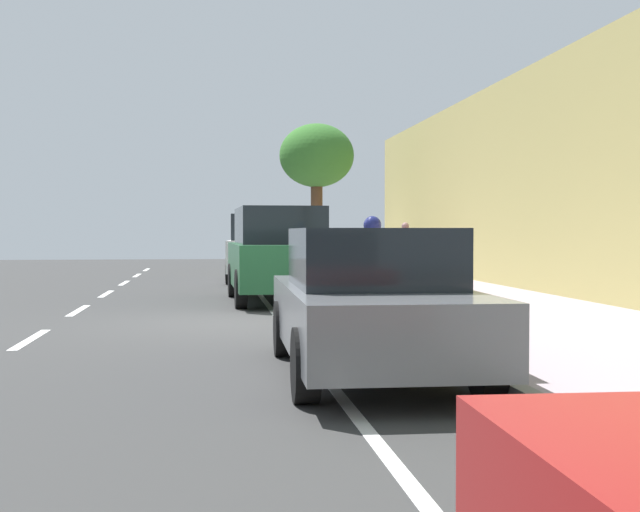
# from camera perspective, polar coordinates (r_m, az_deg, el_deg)

# --- Properties ---
(ground) EXTENTS (63.16, 63.16, 0.00)m
(ground) POSITION_cam_1_polar(r_m,az_deg,el_deg) (13.73, -5.61, -4.53)
(ground) COLOR #353535
(sidewalk) EXTENTS (4.40, 39.47, 0.16)m
(sidewalk) POSITION_cam_1_polar(r_m,az_deg,el_deg) (14.56, 12.19, -3.88)
(sidewalk) COLOR #A3919C
(sidewalk) RESTS_ON ground
(curb_edge) EXTENTS (0.16, 39.47, 0.16)m
(curb_edge) POSITION_cam_1_polar(r_m,az_deg,el_deg) (13.96, 3.34, -4.08)
(curb_edge) COLOR gray
(curb_edge) RESTS_ON ground
(lane_stripe_centre) EXTENTS (0.14, 40.00, 0.01)m
(lane_stripe_centre) POSITION_cam_1_polar(r_m,az_deg,el_deg) (14.20, -17.53, -4.38)
(lane_stripe_centre) COLOR white
(lane_stripe_centre) RESTS_ON ground
(lane_stripe_bike_edge) EXTENTS (0.12, 39.47, 0.01)m
(lane_stripe_bike_edge) POSITION_cam_1_polar(r_m,az_deg,el_deg) (13.77, -2.70, -4.49)
(lane_stripe_bike_edge) COLOR white
(lane_stripe_bike_edge) RESTS_ON ground
(building_facade) EXTENTS (0.50, 39.47, 5.21)m
(building_facade) POSITION_cam_1_polar(r_m,az_deg,el_deg) (15.54, 20.82, 5.70)
(building_facade) COLOR tan
(building_facade) RESTS_ON ground
(parked_sedan_grey_second) EXTENTS (1.90, 4.43, 1.52)m
(parked_sedan_grey_second) POSITION_cam_1_polar(r_m,az_deg,el_deg) (8.63, 3.50, -3.19)
(parked_sedan_grey_second) COLOR slate
(parked_sedan_grey_second) RESTS_ON ground
(parked_suv_green_mid) EXTENTS (2.05, 4.74, 1.99)m
(parked_suv_green_mid) POSITION_cam_1_polar(r_m,az_deg,el_deg) (17.56, -2.90, 0.18)
(parked_suv_green_mid) COLOR #1E512D
(parked_suv_green_mid) RESTS_ON ground
(parked_suv_white_far) EXTENTS (2.21, 4.82, 1.99)m
(parked_suv_white_far) POSITION_cam_1_polar(r_m,az_deg,el_deg) (24.87, -4.06, 0.62)
(parked_suv_white_far) COLOR white
(parked_suv_white_far) RESTS_ON ground
(bicycle_at_curb) EXTENTS (1.70, 0.46, 0.73)m
(bicycle_at_curb) POSITION_cam_1_polar(r_m,az_deg,el_deg) (12.63, 2.34, -3.44)
(bicycle_at_curb) COLOR black
(bicycle_at_curb) RESTS_ON ground
(cyclist_with_backpack) EXTENTS (0.42, 0.62, 1.71)m
(cyclist_with_backpack) POSITION_cam_1_polar(r_m,az_deg,el_deg) (12.19, 3.75, -0.39)
(cyclist_with_backpack) COLOR #C6B284
(cyclist_with_backpack) RESTS_ON ground
(street_tree_mid_block) EXTENTS (2.65, 2.65, 5.15)m
(street_tree_mid_block) POSITION_cam_1_polar(r_m,az_deg,el_deg) (29.65, -0.23, 6.76)
(street_tree_mid_block) COLOR #4C3321
(street_tree_mid_block) RESTS_ON sidewalk
(pedestrian_on_phone) EXTENTS (0.30, 0.61, 1.60)m
(pedestrian_on_phone) POSITION_cam_1_polar(r_m,az_deg,el_deg) (25.36, 5.87, 0.73)
(pedestrian_on_phone) COLOR black
(pedestrian_on_phone) RESTS_ON sidewalk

